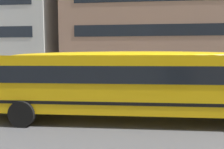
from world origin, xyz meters
The scene contains 7 objects.
ground_plane centered at (0.00, 0.00, 0.00)m, with size 400.00×400.00×0.00m, color #4C4C4F.
sidewalk_far centered at (0.00, 8.45, 0.01)m, with size 120.00×3.00×0.01m, color gray.
lane_centreline centered at (0.00, 0.00, 0.00)m, with size 110.00×0.16×0.01m, color silver.
school_bus centered at (0.10, -1.55, 1.61)m, with size 12.15×2.87×2.71m.
parked_car_silver_mid_block centered at (-8.55, 5.64, 0.84)m, with size 3.93×1.94×1.64m.
apartment_block_far_left centered at (-15.50, 14.53, 8.25)m, with size 14.40×9.20×16.50m.
apartment_block_far_centre centered at (3.15, 16.76, 9.85)m, with size 19.90×13.67×19.70m.
Camera 1 is at (0.21, -9.45, 2.43)m, focal length 32.18 mm.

